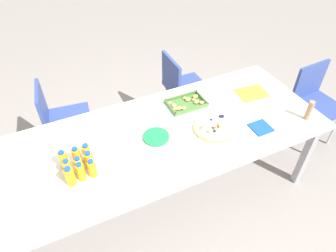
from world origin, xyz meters
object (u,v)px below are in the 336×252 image
at_px(cardboard_tube, 309,110).
at_px(juice_bottle_6, 64,160).
at_px(juice_bottle_4, 79,165).
at_px(juice_bottle_3, 68,168).
at_px(snack_tray, 186,104).
at_px(fruit_pizza, 214,127).
at_px(chair_far_right, 181,85).
at_px(party_table, 163,139).
at_px(juice_bottle_0, 70,176).
at_px(juice_bottle_8, 87,153).
at_px(plate_stack, 156,137).
at_px(chair_far_left, 60,117).
at_px(juice_bottle_7, 77,156).
at_px(napkin_stack, 261,128).
at_px(juice_bottle_1, 81,172).
at_px(juice_bottle_2, 92,168).
at_px(paper_folder, 252,93).
at_px(juice_bottle_5, 89,160).

bearing_deg(cardboard_tube, juice_bottle_6, 170.05).
bearing_deg(juice_bottle_4, juice_bottle_3, 173.33).
bearing_deg(snack_tray, fruit_pizza, -80.62).
bearing_deg(cardboard_tube, snack_tray, 143.92).
xyz_separation_m(chair_far_right, juice_bottle_3, (-1.30, -0.90, 0.30)).
bearing_deg(party_table, fruit_pizza, -17.25).
xyz_separation_m(juice_bottle_0, juice_bottle_8, (0.15, 0.15, -0.00)).
relative_size(chair_far_right, plate_stack, 4.27).
relative_size(chair_far_left, juice_bottle_7, 5.98).
height_order(party_table, napkin_stack, napkin_stack).
distance_m(juice_bottle_1, juice_bottle_4, 0.07).
distance_m(juice_bottle_4, juice_bottle_6, 0.11).
bearing_deg(chair_far_left, plate_stack, 42.43).
height_order(juice_bottle_0, plate_stack, juice_bottle_0).
bearing_deg(juice_bottle_6, fruit_pizza, -5.43).
xyz_separation_m(chair_far_left, juice_bottle_2, (0.09, -0.99, 0.30)).
bearing_deg(juice_bottle_3, chair_far_left, 86.75).
relative_size(juice_bottle_1, juice_bottle_4, 1.08).
distance_m(juice_bottle_0, juice_bottle_2, 0.14).
height_order(juice_bottle_6, juice_bottle_8, juice_bottle_6).
bearing_deg(juice_bottle_4, juice_bottle_6, 134.34).
bearing_deg(plate_stack, juice_bottle_8, 179.58).
relative_size(chair_far_right, cardboard_tube, 4.92).
bearing_deg(juice_bottle_8, juice_bottle_6, 178.85).
bearing_deg(juice_bottle_2, juice_bottle_0, -177.69).
bearing_deg(juice_bottle_7, snack_tray, 14.28).
xyz_separation_m(party_table, snack_tray, (0.32, 0.23, 0.07)).
height_order(juice_bottle_6, paper_folder, juice_bottle_6).
bearing_deg(chair_far_right, plate_stack, -37.51).
bearing_deg(snack_tray, cardboard_tube, -36.08).
bearing_deg(plate_stack, juice_bottle_1, -166.38).
xyz_separation_m(juice_bottle_7, paper_folder, (1.55, 0.14, -0.06)).
height_order(juice_bottle_4, plate_stack, juice_bottle_4).
bearing_deg(chair_far_right, paper_folder, 26.02).
relative_size(juice_bottle_1, juice_bottle_7, 1.05).
height_order(chair_far_left, juice_bottle_4, juice_bottle_4).
relative_size(juice_bottle_3, paper_folder, 0.52).
bearing_deg(juice_bottle_3, napkin_stack, -7.23).
xyz_separation_m(juice_bottle_3, juice_bottle_4, (0.07, -0.01, -0.00)).
height_order(juice_bottle_7, snack_tray, juice_bottle_7).
bearing_deg(juice_bottle_4, juice_bottle_5, 6.69).
relative_size(chair_far_left, juice_bottle_3, 6.18).
bearing_deg(chair_far_right, fruit_pizza, -12.19).
xyz_separation_m(juice_bottle_5, fruit_pizza, (0.95, -0.03, -0.05)).
bearing_deg(juice_bottle_1, snack_tray, 22.22).
bearing_deg(juice_bottle_8, juice_bottle_0, -133.69).
relative_size(juice_bottle_5, juice_bottle_8, 0.99).
bearing_deg(juice_bottle_6, chair_far_left, 85.78).
xyz_separation_m(juice_bottle_3, plate_stack, (0.65, 0.07, -0.05)).
bearing_deg(chair_far_right, napkin_stack, 6.49).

